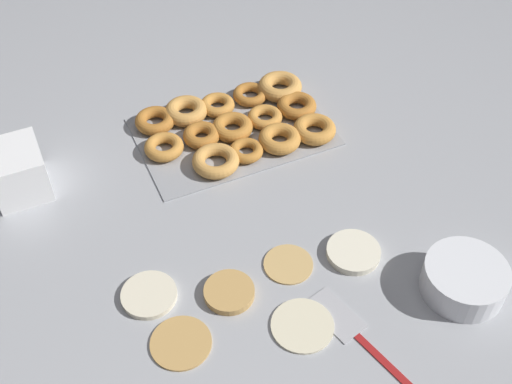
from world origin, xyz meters
TOP-DOWN VIEW (x-y plane):
  - ground_plane at (0.00, 0.00)m, footprint 3.00×3.00m
  - pancake_0 at (0.10, 0.08)m, footprint 0.10×0.10m
  - pancake_1 at (-0.00, 0.20)m, footprint 0.12×0.12m
  - pancake_2 at (-0.17, 0.09)m, footprint 0.11×0.11m
  - pancake_3 at (0.22, 0.14)m, footprint 0.11×0.11m
  - pancake_4 at (-0.04, 0.06)m, footprint 0.10×0.10m
  - pancake_5 at (0.24, 0.02)m, footprint 0.11×0.11m
  - donut_tray at (-0.11, -0.36)m, footprint 0.45×0.30m
  - batter_bowl at (-0.32, 0.25)m, footprint 0.16×0.16m
  - container_stack at (0.40, -0.37)m, footprint 0.11×0.13m
  - spatula at (-0.07, 0.23)m, footprint 0.10×0.25m

SIDE VIEW (x-z plane):
  - ground_plane at x=0.00m, z-range 0.00..0.00m
  - spatula at x=-0.07m, z-range 0.00..0.01m
  - pancake_4 at x=-0.04m, z-range 0.00..0.01m
  - pancake_3 at x=0.22m, z-range 0.00..0.01m
  - pancake_1 at x=0.00m, z-range 0.00..0.01m
  - pancake_5 at x=0.24m, z-range 0.00..0.01m
  - pancake_0 at x=0.10m, z-range 0.00..0.02m
  - pancake_2 at x=-0.17m, z-range 0.00..0.02m
  - donut_tray at x=-0.11m, z-range 0.00..0.04m
  - batter_bowl at x=-0.32m, z-range 0.00..0.06m
  - container_stack at x=0.40m, z-range 0.00..0.11m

